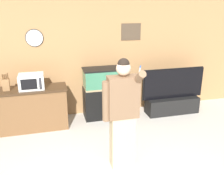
{
  "coord_description": "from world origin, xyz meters",
  "views": [
    {
      "loc": [
        -0.81,
        -2.57,
        2.51
      ],
      "look_at": [
        0.25,
        1.56,
        1.05
      ],
      "focal_mm": 40.0,
      "sensor_mm": 36.0,
      "label": 1
    }
  ],
  "objects_px": {
    "counter_island": "(26,109)",
    "person_standing": "(122,113)",
    "microwave": "(31,81)",
    "knife_block": "(6,84)",
    "tv_on_stand": "(172,100)",
    "aquarium_on_stand": "(105,93)"
  },
  "relations": [
    {
      "from": "microwave",
      "to": "aquarium_on_stand",
      "type": "height_order",
      "value": "microwave"
    },
    {
      "from": "aquarium_on_stand",
      "to": "knife_block",
      "type": "bearing_deg",
      "value": -174.19
    },
    {
      "from": "person_standing",
      "to": "tv_on_stand",
      "type": "bearing_deg",
      "value": 43.61
    },
    {
      "from": "tv_on_stand",
      "to": "knife_block",
      "type": "bearing_deg",
      "value": -179.97
    },
    {
      "from": "counter_island",
      "to": "knife_block",
      "type": "distance_m",
      "value": 0.64
    },
    {
      "from": "person_standing",
      "to": "knife_block",
      "type": "bearing_deg",
      "value": 138.38
    },
    {
      "from": "counter_island",
      "to": "microwave",
      "type": "relative_size",
      "value": 3.5
    },
    {
      "from": "microwave",
      "to": "aquarium_on_stand",
      "type": "bearing_deg",
      "value": 7.71
    },
    {
      "from": "microwave",
      "to": "person_standing",
      "type": "height_order",
      "value": "person_standing"
    },
    {
      "from": "knife_block",
      "to": "aquarium_on_stand",
      "type": "distance_m",
      "value": 2.08
    },
    {
      "from": "tv_on_stand",
      "to": "person_standing",
      "type": "bearing_deg",
      "value": -136.39
    },
    {
      "from": "counter_island",
      "to": "person_standing",
      "type": "xyz_separation_m",
      "value": [
        1.55,
        -1.66,
        0.48
      ]
    },
    {
      "from": "counter_island",
      "to": "person_standing",
      "type": "height_order",
      "value": "person_standing"
    },
    {
      "from": "knife_block",
      "to": "person_standing",
      "type": "distance_m",
      "value": 2.49
    },
    {
      "from": "counter_island",
      "to": "person_standing",
      "type": "relative_size",
      "value": 0.95
    },
    {
      "from": "counter_island",
      "to": "knife_block",
      "type": "xyz_separation_m",
      "value": [
        -0.31,
        -0.0,
        0.56
      ]
    },
    {
      "from": "counter_island",
      "to": "knife_block",
      "type": "height_order",
      "value": "knife_block"
    },
    {
      "from": "knife_block",
      "to": "person_standing",
      "type": "height_order",
      "value": "person_standing"
    },
    {
      "from": "knife_block",
      "to": "tv_on_stand",
      "type": "distance_m",
      "value": 3.66
    },
    {
      "from": "microwave",
      "to": "person_standing",
      "type": "distance_m",
      "value": 2.15
    },
    {
      "from": "tv_on_stand",
      "to": "person_standing",
      "type": "xyz_separation_m",
      "value": [
        -1.74,
        -1.65,
        0.6
      ]
    },
    {
      "from": "knife_block",
      "to": "tv_on_stand",
      "type": "relative_size",
      "value": 0.23
    }
  ]
}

